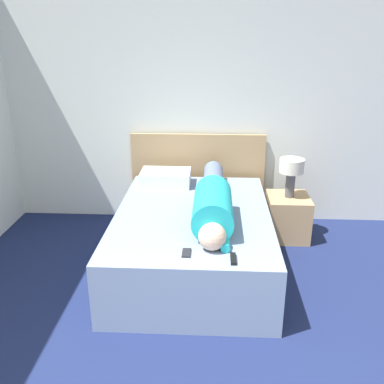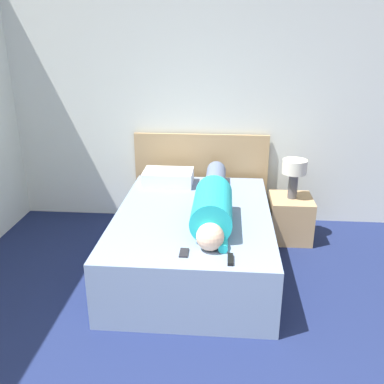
{
  "view_description": "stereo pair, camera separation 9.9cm",
  "coord_description": "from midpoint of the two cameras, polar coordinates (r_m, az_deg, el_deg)",
  "views": [
    {
      "loc": [
        0.12,
        -0.88,
        2.08
      ],
      "look_at": [
        -0.06,
        2.49,
        0.8
      ],
      "focal_mm": 40.0,
      "sensor_mm": 36.0,
      "label": 1
    },
    {
      "loc": [
        0.22,
        -0.87,
        2.08
      ],
      "look_at": [
        -0.06,
        2.49,
        0.8
      ],
      "focal_mm": 40.0,
      "sensor_mm": 36.0,
      "label": 2
    }
  ],
  "objects": [
    {
      "name": "wall_back",
      "position": [
        4.75,
        0.94,
        11.34
      ],
      "size": [
        5.52,
        0.06,
        2.6
      ],
      "color": "silver",
      "rests_on": "ground_plane"
    },
    {
      "name": "bed",
      "position": [
        3.96,
        -0.61,
        -6.34
      ],
      "size": [
        1.38,
        1.98,
        0.55
      ],
      "color": "#7589A8",
      "rests_on": "ground_plane"
    },
    {
      "name": "headboard",
      "position": [
        4.88,
        0.18,
        1.95
      ],
      "size": [
        1.5,
        0.04,
        1.01
      ],
      "color": "tan",
      "rests_on": "ground_plane"
    },
    {
      "name": "nightstand",
      "position": [
        4.63,
        12.0,
        -3.26
      ],
      "size": [
        0.43,
        0.46,
        0.46
      ],
      "color": "tan",
      "rests_on": "ground_plane"
    },
    {
      "name": "table_lamp",
      "position": [
        4.45,
        12.49,
        2.89
      ],
      "size": [
        0.25,
        0.25,
        0.41
      ],
      "color": "#4C4C51",
      "rests_on": "nightstand"
    },
    {
      "name": "person_lying",
      "position": [
        3.71,
        2.05,
        -1.26
      ],
      "size": [
        0.33,
        1.73,
        0.33
      ],
      "color": "#DBB293",
      "rests_on": "bed"
    },
    {
      "name": "pillow_near_headboard",
      "position": [
        4.52,
        -4.15,
        1.91
      ],
      "size": [
        0.52,
        0.34,
        0.15
      ],
      "color": "white",
      "rests_on": "bed"
    },
    {
      "name": "tv_remote",
      "position": [
        3.08,
        4.59,
        -8.88
      ],
      "size": [
        0.04,
        0.15,
        0.02
      ],
      "color": "black",
      "rests_on": "bed"
    },
    {
      "name": "cell_phone",
      "position": [
        3.16,
        -1.65,
        -8.12
      ],
      "size": [
        0.06,
        0.13,
        0.01
      ],
      "color": "black",
      "rests_on": "bed"
    }
  ]
}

